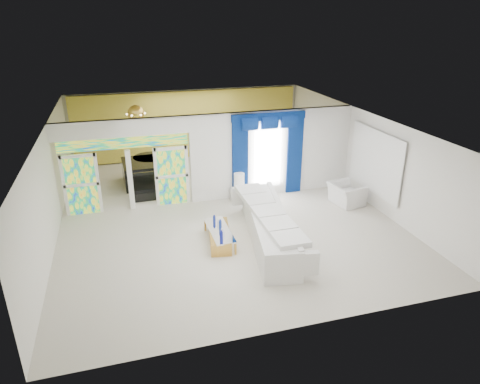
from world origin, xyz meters
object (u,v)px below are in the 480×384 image
object	(u,v)px
coffee_table	(220,236)
console_table	(247,194)
white_sofa	(268,227)
armchair	(346,194)
grand_piano	(141,173)

from	to	relation	value
coffee_table	console_table	xyz separation A→B (m)	(1.66, 2.71, 0.01)
white_sofa	coffee_table	world-z (taller)	white_sofa
console_table	armchair	bearing A→B (deg)	-22.94
grand_piano	armchair	bearing A→B (deg)	-32.86
white_sofa	armchair	size ratio (longest dim) A/B	4.09
armchair	coffee_table	bearing A→B (deg)	97.30
coffee_table	console_table	distance (m)	3.17
white_sofa	armchair	bearing A→B (deg)	36.47
white_sofa	armchair	distance (m)	3.80
white_sofa	grand_piano	xyz separation A→B (m)	(-3.11, 5.54, 0.01)
armchair	grand_piano	size ratio (longest dim) A/B	0.63
console_table	armchair	size ratio (longest dim) A/B	1.09
white_sofa	armchair	xyz separation A→B (m)	(3.39, 1.70, -0.07)
white_sofa	console_table	xyz separation A→B (m)	(0.31, 3.01, -0.23)
armchair	white_sofa	bearing A→B (deg)	107.46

